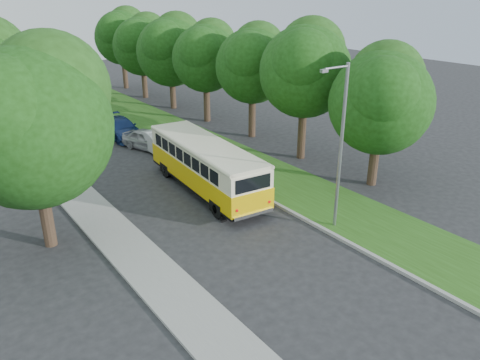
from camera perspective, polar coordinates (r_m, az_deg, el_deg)
ground at (r=22.79m, az=-0.72°, el=-6.37°), size 120.00×120.00×0.00m
curb at (r=28.32m, az=-0.66°, el=-0.22°), size 0.20×70.00×0.15m
grass_verge at (r=29.65m, az=3.04°, el=0.80°), size 4.50×70.00×0.13m
sidewalk at (r=24.87m, az=-16.67°, el=-4.64°), size 2.20×70.00×0.12m
treeline at (r=37.64m, az=-13.23°, el=14.16°), size 24.27×41.91×9.46m
lamppost_near at (r=21.96m, az=12.09°, el=4.40°), size 1.71×0.16×8.00m
lamppost_far at (r=33.72m, az=-23.93°, el=8.79°), size 1.71×0.16×7.50m
warning_sign at (r=30.58m, az=-21.08°, el=3.25°), size 0.56×0.10×2.50m
vintage_bus at (r=26.73m, az=-4.19°, el=1.59°), size 3.39×10.24×2.99m
car_silver at (r=34.71m, az=-11.09°, el=4.83°), size 3.05×4.60×1.46m
car_white at (r=33.79m, az=-9.78°, el=4.51°), size 1.69×4.66×1.53m
car_blue at (r=38.02m, az=-14.33°, el=6.15°), size 2.17×5.27×1.53m
car_grey at (r=48.55m, az=-20.19°, el=8.89°), size 4.11×5.75×1.46m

